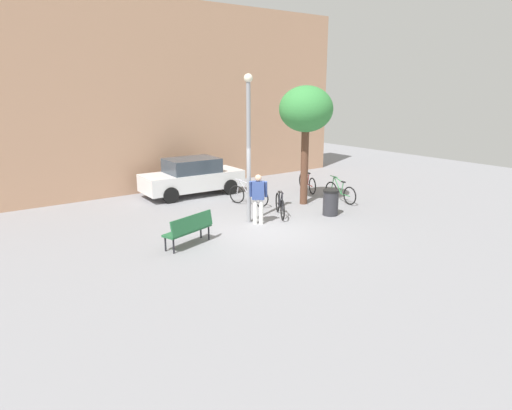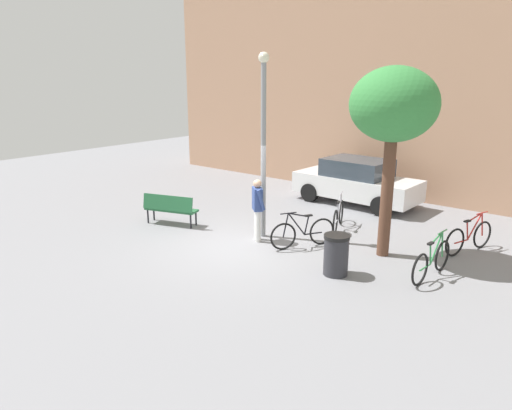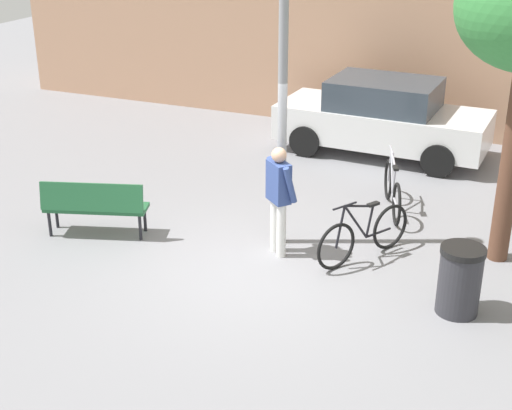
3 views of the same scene
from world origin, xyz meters
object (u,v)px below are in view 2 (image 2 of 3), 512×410
object	(u,v)px
bicycle_red	(469,237)
bicycle_green	(432,261)
bicycle_silver	(338,216)
person_by_lamppost	(258,206)
plaza_tree	(394,108)
bicycle_black	(303,233)
trash_bin	(336,255)
parked_car_white	(356,182)
lamppost	(263,135)
park_bench	(170,207)

from	to	relation	value
bicycle_red	bicycle_green	bearing A→B (deg)	-95.23
bicycle_silver	person_by_lamppost	bearing A→B (deg)	-117.85
plaza_tree	bicycle_silver	bearing A→B (deg)	149.27
bicycle_black	trash_bin	distance (m)	1.80
plaza_tree	parked_car_white	world-z (taller)	plaza_tree
bicycle_silver	bicycle_red	size ratio (longest dim) A/B	0.99
person_by_lamppost	bicycle_red	size ratio (longest dim) A/B	0.97
bicycle_red	bicycle_green	world-z (taller)	same
plaza_tree	bicycle_green	bearing A→B (deg)	-23.88
bicycle_red	trash_bin	size ratio (longest dim) A/B	1.87
bicycle_silver	bicycle_red	xyz separation A→B (m)	(3.44, 0.42, -0.00)
lamppost	trash_bin	world-z (taller)	lamppost
bicycle_green	parked_car_white	bearing A→B (deg)	132.45
plaza_tree	parked_car_white	distance (m)	5.54
bicycle_black	parked_car_white	world-z (taller)	parked_car_white
bicycle_silver	plaza_tree	bearing A→B (deg)	-30.73
bicycle_silver	bicycle_green	bearing A→B (deg)	-27.91
bicycle_green	bicycle_silver	bearing A→B (deg)	152.09
bicycle_green	person_by_lamppost	bearing A→B (deg)	-173.35
park_bench	parked_car_white	size ratio (longest dim) A/B	0.39
bicycle_silver	bicycle_green	size ratio (longest dim) A/B	0.95
person_by_lamppost	plaza_tree	bearing A→B (deg)	20.37
bicycle_black	bicycle_silver	size ratio (longest dim) A/B	0.93
bicycle_green	trash_bin	world-z (taller)	bicycle_green
person_by_lamppost	bicycle_silver	bearing A→B (deg)	62.15
bicycle_red	trash_bin	distance (m)	3.80
lamppost	park_bench	size ratio (longest dim) A/B	2.90
bicycle_black	parked_car_white	size ratio (longest dim) A/B	0.37
park_bench	plaza_tree	xyz separation A→B (m)	(5.88, 1.69, 3.01)
bicycle_silver	trash_bin	distance (m)	3.26
park_bench	bicycle_green	bearing A→B (deg)	8.39
person_by_lamppost	park_bench	size ratio (longest dim) A/B	1.00
bicycle_silver	lamppost	bearing A→B (deg)	-124.85
bicycle_silver	parked_car_white	world-z (taller)	parked_car_white
person_by_lamppost	parked_car_white	world-z (taller)	person_by_lamppost
bicycle_black	parked_car_white	bearing A→B (deg)	101.07
bicycle_black	plaza_tree	bearing A→B (deg)	23.40
lamppost	park_bench	distance (m)	3.65
park_bench	bicycle_silver	size ratio (longest dim) A/B	0.97
bicycle_green	plaza_tree	bearing A→B (deg)	156.12
plaza_tree	bicycle_black	world-z (taller)	plaza_tree
lamppost	bicycle_green	world-z (taller)	lamppost
park_bench	bicycle_red	world-z (taller)	bicycle_red
person_by_lamppost	bicycle_silver	distance (m)	2.59
lamppost	parked_car_white	distance (m)	5.09
bicycle_black	park_bench	bearing A→B (deg)	-167.59
park_bench	trash_bin	bearing A→B (deg)	-0.85
plaza_tree	bicycle_silver	size ratio (longest dim) A/B	2.62
plaza_tree	lamppost	bearing A→B (deg)	-166.66
person_by_lamppost	park_bench	bearing A→B (deg)	-168.94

